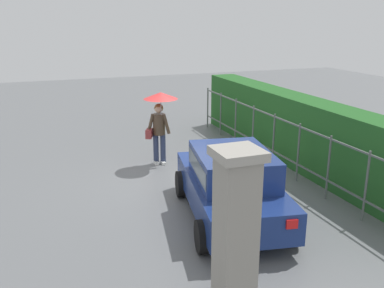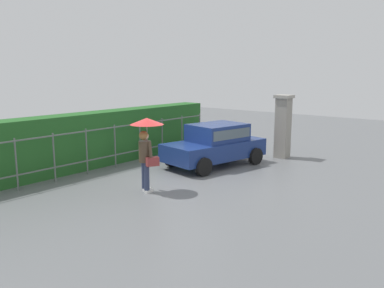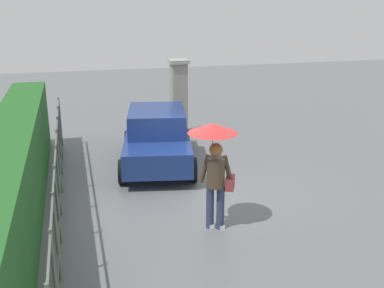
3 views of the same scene
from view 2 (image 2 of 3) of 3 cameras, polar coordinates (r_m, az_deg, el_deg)
The scene contains 6 objects.
ground_plane at distance 12.47m, azimuth -1.34°, elevation -5.18°, with size 40.00×40.00×0.00m, color slate.
car at distance 14.31m, azimuth 3.34°, elevation 0.14°, with size 3.94×2.39×1.48m.
pedestrian at distance 11.13m, azimuth -6.46°, elevation 0.68°, with size 0.93×0.93×2.06m.
gate_pillar at distance 15.89m, azimuth 12.71°, elevation 2.52°, with size 0.60×0.60×2.42m.
fence_section at distance 14.19m, azimuth -10.80°, elevation -0.04°, with size 9.49×0.05×1.50m.
hedge_row at distance 14.79m, azimuth -12.82°, elevation 0.80°, with size 10.44×0.90×1.90m, color #235B23.
Camera 2 is at (-9.11, -7.84, 3.35)m, focal length 37.83 mm.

